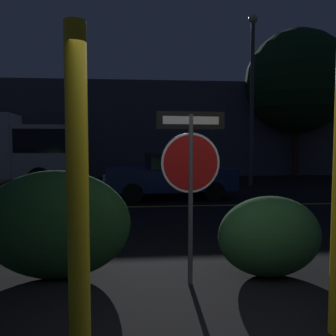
% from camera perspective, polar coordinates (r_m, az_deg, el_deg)
% --- Properties ---
extents(road_center_stripe, '(35.03, 0.12, 0.01)m').
position_cam_1_polar(road_center_stripe, '(10.57, -0.84, -5.85)').
color(road_center_stripe, gold).
rests_on(road_center_stripe, ground_plane).
extents(stop_sign, '(0.88, 0.11, 2.20)m').
position_cam_1_polar(stop_sign, '(4.71, 3.48, 0.78)').
color(stop_sign, '#4C4C51').
rests_on(stop_sign, ground_plane).
extents(yellow_pole_left, '(0.15, 0.15, 2.64)m').
position_cam_1_polar(yellow_pole_left, '(2.71, -13.54, -6.85)').
color(yellow_pole_left, yellow).
rests_on(yellow_pole_left, ground_plane).
extents(hedge_bush_1, '(1.97, 0.80, 1.45)m').
position_cam_1_polar(hedge_bush_1, '(5.22, -16.67, -8.29)').
color(hedge_bush_1, '#19421E').
rests_on(hedge_bush_1, ground_plane).
extents(hedge_bush_2, '(1.42, 0.85, 1.09)m').
position_cam_1_polar(hedge_bush_2, '(5.32, 15.23, -10.01)').
color(hedge_bush_2, '#285B2D').
rests_on(hedge_bush_2, ground_plane).
extents(passing_car_2, '(4.23, 2.26, 1.43)m').
position_cam_1_polar(passing_car_2, '(12.04, 0.26, -1.17)').
color(passing_car_2, navy).
rests_on(passing_car_2, ground_plane).
extents(delivery_truck, '(5.89, 2.54, 2.92)m').
position_cam_1_polar(delivery_truck, '(16.41, -24.29, 2.89)').
color(delivery_truck, silver).
rests_on(delivery_truck, ground_plane).
extents(street_lamp, '(0.38, 0.38, 6.92)m').
position_cam_1_polar(street_lamp, '(15.89, 12.69, 12.30)').
color(street_lamp, '#4C4C51').
rests_on(street_lamp, ground_plane).
extents(tree_0, '(5.32, 5.32, 7.52)m').
position_cam_1_polar(tree_0, '(20.80, 19.10, 12.25)').
color(tree_0, '#422D1E').
rests_on(tree_0, ground_plane).
extents(building_backdrop, '(23.74, 3.91, 4.94)m').
position_cam_1_polar(building_backdrop, '(21.22, -4.20, 5.82)').
color(building_backdrop, '#4C4C56').
rests_on(building_backdrop, ground_plane).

